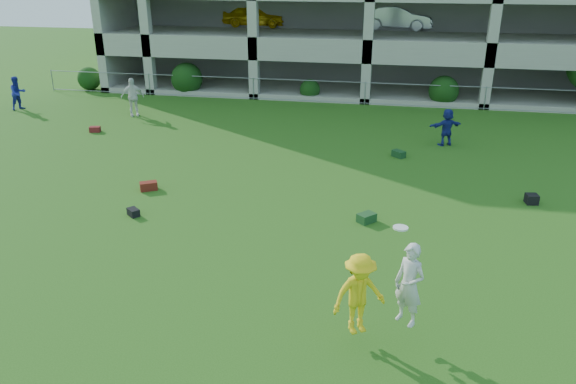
% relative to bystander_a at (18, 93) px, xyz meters
% --- Properties ---
extents(ground, '(100.00, 100.00, 0.00)m').
position_rel_bystander_a_xyz_m(ground, '(17.07, -14.58, -0.83)').
color(ground, '#235114').
rests_on(ground, ground).
extents(bystander_a, '(0.92, 1.00, 1.66)m').
position_rel_bystander_a_xyz_m(bystander_a, '(0.00, 0.00, 0.00)').
color(bystander_a, '#202896').
rests_on(bystander_a, ground).
extents(bystander_b, '(1.15, 0.95, 1.84)m').
position_rel_bystander_a_xyz_m(bystander_b, '(6.23, -0.07, 0.09)').
color(bystander_b, silver).
rests_on(bystander_b, ground).
extents(bystander_d, '(1.45, 1.04, 1.51)m').
position_rel_bystander_a_xyz_m(bystander_d, '(20.79, -2.03, -0.08)').
color(bystander_d, navy).
rests_on(bystander_d, ground).
extents(bag_red_a, '(0.63, 0.53, 0.28)m').
position_rel_bystander_a_xyz_m(bag_red_a, '(10.96, -8.95, -0.69)').
color(bag_red_a, '#58140F').
rests_on(bag_red_a, ground).
extents(bag_black_b, '(0.47, 0.45, 0.22)m').
position_rel_bystander_a_xyz_m(bag_black_b, '(11.36, -10.92, -0.72)').
color(bag_black_b, black).
rests_on(bag_black_b, ground).
extents(bag_green_c, '(0.59, 0.61, 0.26)m').
position_rel_bystander_a_xyz_m(bag_green_c, '(18.12, -10.02, -0.70)').
color(bag_green_c, '#153A1E').
rests_on(bag_green_c, ground).
extents(crate_d, '(0.40, 0.40, 0.30)m').
position_rel_bystander_a_xyz_m(crate_d, '(23.04, -7.69, -0.68)').
color(crate_d, black).
rests_on(crate_d, ground).
extents(bag_red_f, '(0.50, 0.38, 0.24)m').
position_rel_bystander_a_xyz_m(bag_red_f, '(5.79, -3.04, -0.71)').
color(bag_red_f, '#5A0F1E').
rests_on(bag_red_f, ground).
extents(bag_green_g, '(0.57, 0.56, 0.25)m').
position_rel_bystander_a_xyz_m(bag_green_g, '(18.95, -3.93, -0.71)').
color(bag_green_g, '#143716').
rests_on(bag_green_g, ground).
extents(frisbee_contest, '(1.90, 1.09, 2.38)m').
position_rel_bystander_a_xyz_m(frisbee_contest, '(18.55, -15.58, 0.33)').
color(frisbee_contest, yellow).
rests_on(frisbee_contest, ground).
extents(fence, '(36.06, 0.06, 1.20)m').
position_rel_bystander_a_xyz_m(fence, '(17.07, 4.42, -0.22)').
color(fence, gray).
rests_on(fence, ground).
extents(shrub_row, '(34.38, 2.52, 3.50)m').
position_rel_bystander_a_xyz_m(shrub_row, '(21.66, 5.12, 0.68)').
color(shrub_row, '#163D11').
rests_on(shrub_row, ground).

